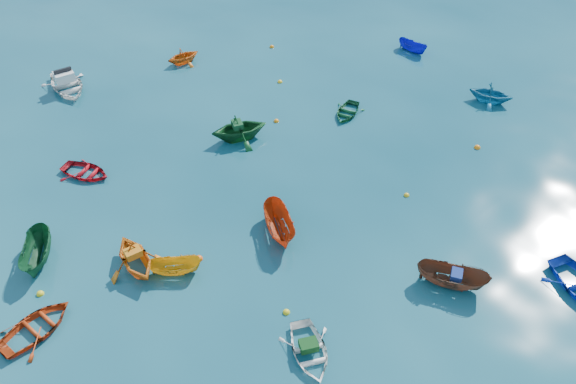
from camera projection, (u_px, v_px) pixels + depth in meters
ground at (354, 252)px, 26.71m from camera, size 160.00×160.00×0.00m
dinghy_white_near at (309, 354)px, 22.64m from camera, size 3.15×3.56×0.61m
sampan_brown_mid at (450, 285)px, 25.25m from camera, size 2.73×3.34×1.24m
dinghy_orange_w at (137, 268)px, 26.01m from camera, size 2.95×3.32×1.61m
sampan_yellow_mid at (176, 272)px, 25.80m from camera, size 2.55×2.22×0.96m
dinghy_green_e at (347, 114)px, 35.39m from camera, size 3.14×2.81×0.54m
dinghy_cyan_se at (489, 102)px, 36.44m from camera, size 3.34×3.50×1.43m
dinghy_red_nw at (38, 331)px, 23.46m from camera, size 3.61×2.90×0.67m
sampan_orange_n at (280, 233)px, 27.66m from camera, size 2.55×3.57×1.29m
dinghy_green_n at (240, 139)px, 33.44m from camera, size 4.07×3.80×1.73m
sampan_blue_far at (412, 51)px, 41.48m from camera, size 1.17×2.47×0.92m
dinghy_red_far at (86, 175)px, 30.98m from camera, size 3.20×3.52×0.60m
dinghy_orange_far at (184, 63)px, 40.23m from camera, size 2.50×2.19×1.25m
sampan_green_far at (41, 260)px, 26.34m from camera, size 2.68×3.37×1.24m
motorboat_white at (68, 89)px, 37.57m from camera, size 3.37×4.38×1.44m
tarp_green_a at (309, 345)px, 22.39m from camera, size 0.90×0.81×0.36m
tarp_blue_a at (457, 275)px, 24.70m from camera, size 0.79×0.75×0.31m
tarp_orange_a at (133, 253)px, 25.38m from camera, size 0.79×0.63×0.36m
tarp_green_b at (237, 125)px, 32.72m from camera, size 0.79×0.90×0.36m
buoy_ye_a at (286, 313)px, 24.14m from camera, size 0.32×0.32×0.32m
buoy_or_b at (477, 148)px, 32.78m from camera, size 0.37×0.37×0.37m
buoy_or_c at (199, 259)px, 26.40m from camera, size 0.38×0.38×0.38m
buoy_ye_c at (406, 196)px, 29.70m from camera, size 0.31×0.31×0.31m
buoy_or_d at (276, 121)px, 34.78m from camera, size 0.32×0.32×0.32m
buoy_ye_d at (40, 294)px, 24.88m from camera, size 0.33×0.33×0.33m
buoy_or_e at (272, 47)px, 41.96m from camera, size 0.34×0.34×0.34m
buoy_ye_e at (280, 82)px, 38.24m from camera, size 0.34×0.34×0.34m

